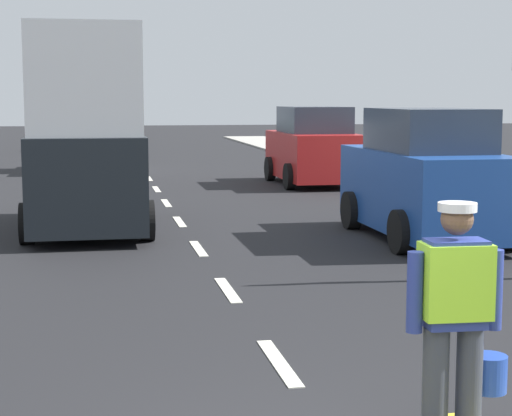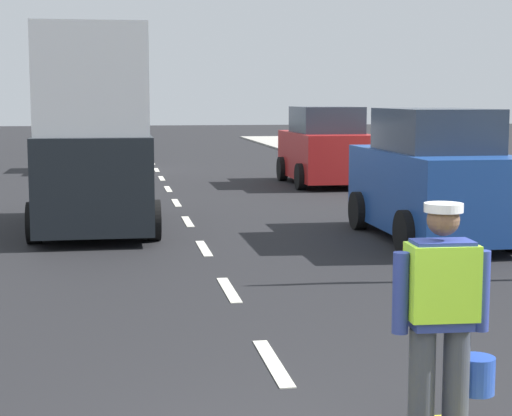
% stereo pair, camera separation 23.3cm
% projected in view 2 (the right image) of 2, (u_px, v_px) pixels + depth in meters
% --- Properties ---
extents(ground_plane, '(96.00, 96.00, 0.00)m').
position_uv_depth(ground_plane, '(161.00, 178.00, 25.70)').
color(ground_plane, black).
extents(lane_center_line, '(0.14, 46.40, 0.01)m').
position_uv_depth(lane_center_line, '(154.00, 166.00, 29.81)').
color(lane_center_line, silver).
rests_on(lane_center_line, ground).
extents(road_worker, '(0.77, 0.37, 1.67)m').
position_uv_depth(road_worker, '(444.00, 312.00, 5.85)').
color(road_worker, '#383D4C').
rests_on(road_worker, ground).
extents(delivery_truck, '(2.16, 4.60, 3.54)m').
position_uv_depth(delivery_truck, '(94.00, 140.00, 15.30)').
color(delivery_truck, black).
rests_on(delivery_truck, ground).
extents(car_oncoming_second, '(2.08, 3.85, 2.25)m').
position_uv_depth(car_oncoming_second, '(107.00, 138.00, 28.13)').
color(car_oncoming_second, silver).
rests_on(car_oncoming_second, ground).
extents(car_parked_far, '(2.09, 4.01, 2.11)m').
position_uv_depth(car_parked_far, '(325.00, 148.00, 23.57)').
color(car_parked_far, red).
rests_on(car_parked_far, ground).
extents(car_parked_curbside, '(1.95, 4.16, 2.18)m').
position_uv_depth(car_parked_curbside, '(432.00, 179.00, 14.41)').
color(car_parked_curbside, '#1E4799').
rests_on(car_parked_curbside, ground).
extents(car_oncoming_third, '(2.00, 3.91, 2.03)m').
position_uv_depth(car_oncoming_third, '(104.00, 129.00, 39.04)').
color(car_oncoming_third, slate).
rests_on(car_oncoming_third, ground).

